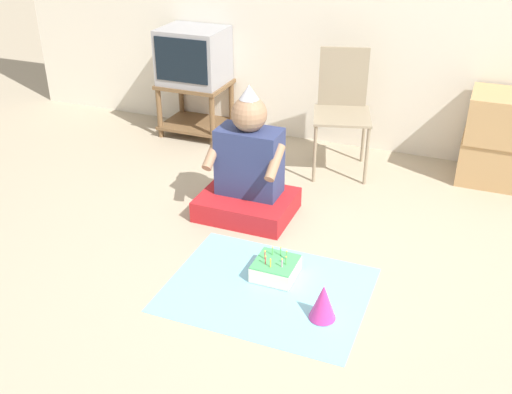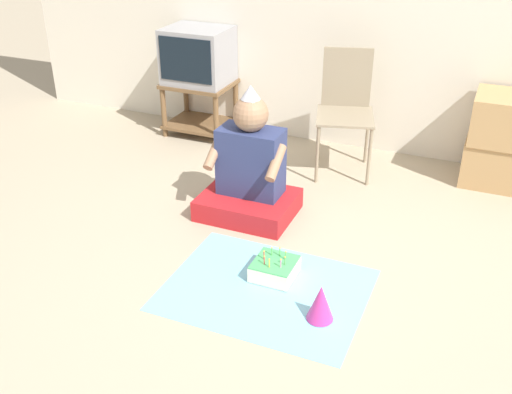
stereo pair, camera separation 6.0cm
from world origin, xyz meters
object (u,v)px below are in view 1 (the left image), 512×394
at_px(tv, 193,56).
at_px(birthday_cake, 276,268).
at_px(cardboard_box_stack, 504,139).
at_px(folding_chair, 342,103).
at_px(person_seated, 248,173).
at_px(party_hat_blue, 323,302).

distance_m(tv, birthday_cake, 2.32).
bearing_deg(birthday_cake, tv, 128.07).
relative_size(cardboard_box_stack, birthday_cake, 2.83).
bearing_deg(folding_chair, tv, 170.99).
bearing_deg(tv, cardboard_box_stack, -0.57).
xyz_separation_m(folding_chair, birthday_cake, (0.05, -1.55, -0.46)).
distance_m(person_seated, birthday_cake, 0.79).
height_order(tv, person_seated, tv).
relative_size(tv, cardboard_box_stack, 0.79).
bearing_deg(person_seated, folding_chair, 68.33).
relative_size(cardboard_box_stack, person_seated, 0.76).
bearing_deg(birthday_cake, folding_chair, 91.91).
bearing_deg(party_hat_blue, folding_chair, 102.42).
bearing_deg(person_seated, cardboard_box_stack, 36.22).
bearing_deg(birthday_cake, cardboard_box_stack, 57.60).
height_order(cardboard_box_stack, birthday_cake, cardboard_box_stack).
bearing_deg(party_hat_blue, birthday_cake, 143.73).
relative_size(person_seated, party_hat_blue, 4.42).
bearing_deg(cardboard_box_stack, folding_chair, -170.85).
relative_size(person_seated, birthday_cake, 3.75).
relative_size(birthday_cake, party_hat_blue, 1.18).
distance_m(tv, folding_chair, 1.36).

